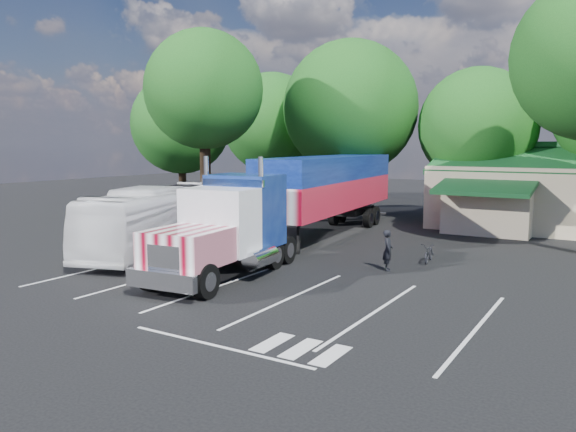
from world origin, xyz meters
The scene contains 11 objects.
ground centered at (0.00, 0.00, 0.00)m, with size 120.00×120.00×0.00m, color black.
tree_row_a centered at (-22.00, 16.50, 7.16)m, with size 9.00×9.00×11.68m.
tree_row_b centered at (-13.00, 17.80, 7.13)m, with size 8.40×8.40×11.35m.
tree_row_c centered at (-5.00, 16.20, 8.04)m, with size 10.00×10.00×13.05m.
tree_row_d centered at (4.00, 17.50, 6.58)m, with size 8.00×8.00×10.60m.
tree_near_left centered at (-10.50, 6.00, 8.81)m, with size 7.60×7.60×12.65m.
semi_truck centered at (-1.65, 4.02, 2.77)m, with size 5.34×23.56×4.90m.
woman centered at (4.50, 0.00, 0.88)m, with size 0.64×0.42×1.76m, color black.
bicycle centered at (5.50, 2.58, 0.45)m, with size 0.59×1.70×0.89m, color black.
tour_bus centered at (-7.00, -1.83, 1.65)m, with size 2.76×11.82×3.29m, color silver.
silver_sedan centered at (5.00, 14.00, 0.73)m, with size 1.54×4.41×1.45m, color #A9ACB1.
Camera 1 is at (13.19, -22.40, 5.42)m, focal length 35.00 mm.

